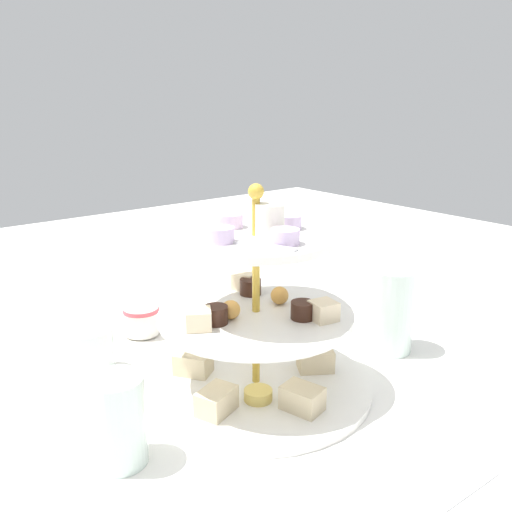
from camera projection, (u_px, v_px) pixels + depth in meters
The scene contains 8 objects.
ground_plane at pixel (256, 388), 0.74m from camera, with size 2.40×2.40×0.00m, color white.
tiered_serving_stand at pixel (256, 330), 0.72m from camera, with size 0.31×0.31×0.28m.
water_glass_tall_right at pixel (391, 310), 0.83m from camera, with size 0.07×0.07×0.13m, color silver.
water_glass_short_left at pixel (91, 351), 0.77m from camera, with size 0.06×0.06×0.07m, color silver.
teacup_with_saucer at pixel (142, 322), 0.89m from camera, with size 0.09×0.09×0.05m.
butter_knife_left at pixel (445, 504), 0.53m from camera, with size 0.17×0.01×0.00m, color silver.
butter_knife_right at pixel (249, 308), 1.01m from camera, with size 0.17×0.01×0.00m, color silver.
water_glass_mid_back at pixel (118, 421), 0.58m from camera, with size 0.06×0.06×0.10m, color silver.
Camera 1 is at (0.51, -0.42, 0.38)m, focal length 38.50 mm.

